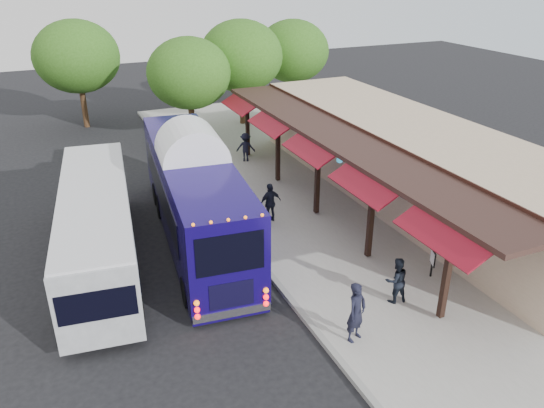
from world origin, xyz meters
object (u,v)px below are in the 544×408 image
ped_a (356,312)px  ped_c (270,203)px  ped_b (396,280)px  coach_bus (194,192)px  sign_board (433,259)px  city_bus (97,224)px  ped_d (246,147)px

ped_a → ped_c: size_ratio=1.10×
ped_c → ped_b: bearing=93.6°
coach_bus → ped_c: 3.31m
sign_board → ped_c: bearing=141.7°
city_bus → ped_a: city_bus is taller
city_bus → ped_c: bearing=10.2°
ped_a → sign_board: (4.17, 1.77, -0.24)m
ped_a → sign_board: ped_a is taller
coach_bus → ped_d: (4.85, 7.11, -1.08)m
ped_d → ped_c: bearing=102.7°
ped_a → ped_b: (2.16, 1.08, -0.15)m
city_bus → ped_a: (6.05, -7.54, -0.51)m
coach_bus → ped_c: (3.15, -0.08, -1.02)m
ped_b → sign_board: 2.13m
ped_c → sign_board: (3.35, -6.15, -0.15)m
ped_a → ped_d: bearing=57.0°
ped_b → sign_board: size_ratio=1.54×
ped_c → ped_d: bearing=-110.8°
ped_d → ped_a: bearing=106.5°
ped_d → sign_board: (1.65, -13.35, -0.09)m
ped_b → ped_d: bearing=-84.2°
ped_c → ped_d: (1.70, 7.19, -0.06)m
coach_bus → ped_a: (2.33, -8.00, -0.93)m
coach_bus → ped_a: bearing=-67.9°
ped_b → ped_c: (-1.34, 6.84, 0.06)m
ped_a → sign_board: bearing=-0.5°
ped_d → ped_b: bearing=114.5°
ped_d → sign_board: bearing=123.0°
ped_a → coach_bus: bearing=82.7°
ped_a → ped_c: bearing=60.6°
ped_a → sign_board: size_ratio=1.83×
ped_b → coach_bus: bearing=-49.8°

